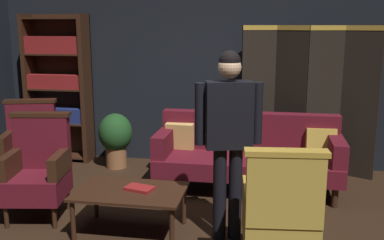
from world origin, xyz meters
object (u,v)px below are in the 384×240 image
Objects in this scene: velvet_couch at (248,152)px; coffee_table at (130,195)px; folding_screen at (307,99)px; book_red_leather at (139,188)px; standing_figure at (228,129)px; armchair_gilt_accent at (281,213)px; potted_plant at (116,137)px; bookshelf at (58,84)px; armchair_wing_left at (38,169)px; armchair_wing_right at (30,148)px.

coffee_table is at bearing -126.67° from velvet_couch.
book_red_leather is (-1.62, -2.04, -0.55)m from folding_screen.
folding_screen is 7.39× the size of book_red_leather.
folding_screen is 2.66m from book_red_leather.
standing_figure reaches higher than coffee_table.
folding_screen reaches higher than armchair_gilt_accent.
folding_screen is 2.55× the size of potted_plant.
folding_screen is 0.93× the size of bookshelf.
coffee_table is 3.89× the size of book_red_leather.
coffee_table is (-1.70, -2.07, -0.61)m from folding_screen.
armchair_gilt_accent is at bearing -15.25° from armchair_wing_left.
armchair_gilt_accent is at bearing -79.06° from velvet_couch.
velvet_couch is (2.70, -0.74, -0.63)m from bookshelf.
armchair_wing_left reaches higher than coffee_table.
bookshelf is 4.00m from armchair_gilt_accent.
armchair_gilt_accent is at bearing -25.59° from armchair_wing_right.
velvet_couch is 1.25× the size of standing_figure.
coffee_table is 0.96× the size of armchair_gilt_accent.
armchair_wing_left is 0.89m from armchair_wing_right.
armchair_wing_right is at bearing 150.21° from book_red_leather.
bookshelf reaches higher than coffee_table.
standing_figure is (2.59, -2.04, -0.06)m from bookshelf.
armchair_wing_right is at bearing -160.87° from folding_screen.
standing_figure is at bearing 1.75° from book_red_leather.
coffee_table is at bearing -11.90° from armchair_wing_left.
book_red_leather is (-0.81, -0.02, -0.59)m from standing_figure.
velvet_couch is at bearing -15.72° from potted_plant.
armchair_wing_left is (-2.73, -1.85, -0.50)m from folding_screen.
folding_screen reaches higher than armchair_wing_right.
bookshelf is 2.05× the size of coffee_table.
potted_plant is (0.90, -0.23, -0.66)m from bookshelf.
armchair_wing_right is at bearing -81.58° from bookshelf.
armchair_wing_left is 2.00m from standing_figure.
bookshelf is 1.30m from armchair_wing_right.
folding_screen is at bearing 4.76° from potted_plant.
bookshelf is 2.78m from coffee_table.
potted_plant is at bearing 82.08° from armchair_wing_left.
velvet_couch is 2.85× the size of potted_plant.
armchair_wing_left is at bearing 170.25° from book_red_leather.
coffee_table is 1.34× the size of potted_plant.
coffee_table is at bearing -176.76° from standing_figure.
potted_plant is (0.23, 1.64, -0.06)m from armchair_wing_left.
armchair_wing_right is 4.05× the size of book_red_leather.
potted_plant is at bearing 164.28° from velvet_couch.
book_red_leather is at bearing 17.53° from coffee_table.
armchair_gilt_accent reaches higher than coffee_table.
folding_screen is 0.90× the size of velvet_couch.
potted_plant is at bearing 113.21° from coffee_table.
bookshelf is 7.98× the size of book_red_leather.
folding_screen is 2.57m from armchair_gilt_accent.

